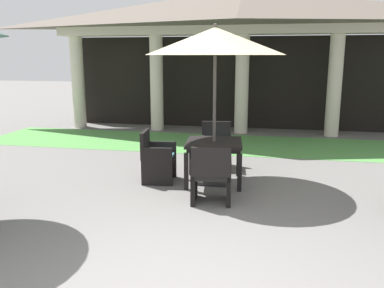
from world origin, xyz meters
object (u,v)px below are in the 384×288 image
at_px(patio_table_near_foreground, 214,147).
at_px(patio_chair_near_foreground_south, 211,175).
at_px(patio_chair_near_foreground_west, 157,159).
at_px(patio_umbrella_near_foreground, 215,42).
at_px(patio_chair_near_foreground_north, 216,148).

bearing_deg(patio_table_near_foreground, patio_chair_near_foreground_south, -83.90).
bearing_deg(patio_chair_near_foreground_west, patio_umbrella_near_foreground, 90.00).
height_order(patio_chair_near_foreground_west, patio_chair_near_foreground_north, patio_chair_near_foreground_west).
distance_m(patio_umbrella_near_foreground, patio_chair_near_foreground_west, 2.20).
xyz_separation_m(patio_umbrella_near_foreground, patio_chair_near_foreground_south, (0.10, -0.98, -1.94)).
height_order(patio_umbrella_near_foreground, patio_chair_near_foreground_south, patio_umbrella_near_foreground).
relative_size(patio_chair_near_foreground_west, patio_chair_near_foreground_north, 1.01).
bearing_deg(patio_umbrella_near_foreground, patio_table_near_foreground, 90.00).
xyz_separation_m(patio_umbrella_near_foreground, patio_chair_near_foreground_west, (-0.98, -0.11, -1.96)).
relative_size(patio_chair_near_foreground_south, patio_chair_near_foreground_north, 1.01).
height_order(patio_table_near_foreground, patio_chair_near_foreground_west, patio_chair_near_foreground_west).
bearing_deg(patio_chair_near_foreground_south, patio_umbrella_near_foreground, 90.00).
xyz_separation_m(patio_chair_near_foreground_south, patio_chair_near_foreground_north, (-0.21, 1.97, -0.02)).
bearing_deg(patio_chair_near_foreground_north, patio_chair_near_foreground_south, 90.00).
bearing_deg(patio_chair_near_foreground_south, patio_chair_near_foreground_north, 90.00).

